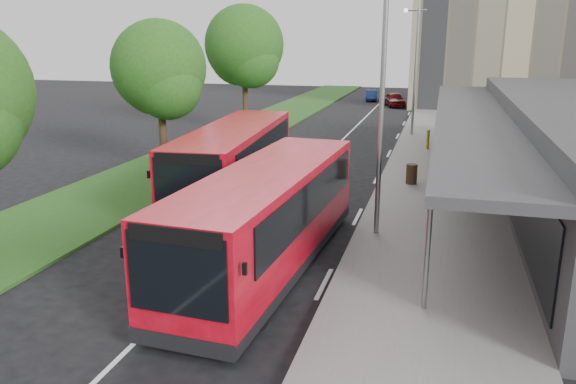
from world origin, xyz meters
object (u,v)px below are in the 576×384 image
(lamp_post_near, at_px, (379,91))
(car_far, at_px, (372,95))
(lamp_post_far, at_px, (414,63))
(litter_bin, at_px, (412,174))
(bollard, at_px, (428,140))
(tree_mid, at_px, (160,74))
(tree_far, at_px, (244,50))
(bus_main, at_px, (268,218))
(bus_second, at_px, (235,163))
(car_near, at_px, (394,99))

(lamp_post_near, height_order, car_far, lamp_post_near)
(lamp_post_far, xyz_separation_m, litter_bin, (0.81, -13.16, -4.14))
(bollard, bearing_deg, litter_bin, -92.96)
(tree_mid, bearing_deg, bollard, 33.39)
(tree_mid, distance_m, lamp_post_near, 13.17)
(tree_far, relative_size, bus_main, 0.83)
(lamp_post_near, height_order, lamp_post_far, same)
(bollard, bearing_deg, car_far, 103.84)
(bus_main, xyz_separation_m, car_far, (-2.64, 44.73, -0.93))
(bollard, bearing_deg, lamp_post_far, 104.51)
(bus_second, height_order, car_far, bus_second)
(tree_far, relative_size, car_near, 2.18)
(bollard, bearing_deg, bus_second, -120.21)
(tree_mid, height_order, bus_main, tree_mid)
(litter_bin, bearing_deg, bollard, 87.04)
(bus_main, relative_size, bollard, 9.49)
(tree_mid, height_order, car_near, tree_mid)
(tree_far, xyz_separation_m, car_far, (5.92, 22.32, -4.94))
(bus_main, height_order, bus_second, bus_second)
(bus_second, bearing_deg, bus_main, -66.73)
(car_near, distance_m, car_far, 5.21)
(lamp_post_far, height_order, bollard, lamp_post_far)
(car_far, bearing_deg, bus_main, -93.09)
(tree_mid, relative_size, bus_second, 0.68)
(tree_mid, xyz_separation_m, litter_bin, (11.94, -0.21, -4.06))
(litter_bin, height_order, car_far, car_far)
(tree_far, distance_m, litter_bin, 17.76)
(lamp_post_far, distance_m, litter_bin, 13.81)
(lamp_post_far, relative_size, car_near, 2.05)
(tree_mid, relative_size, lamp_post_far, 0.90)
(tree_far, bearing_deg, litter_bin, -45.65)
(lamp_post_far, height_order, car_near, lamp_post_far)
(lamp_post_near, bearing_deg, litter_bin, 83.26)
(lamp_post_near, xyz_separation_m, bus_main, (-2.56, -3.35, -3.25))
(tree_far, height_order, car_far, tree_far)
(bus_second, bearing_deg, tree_far, 103.30)
(lamp_post_near, bearing_deg, bus_main, -127.42)
(car_far, bearing_deg, lamp_post_far, -82.78)
(lamp_post_near, distance_m, bollard, 15.78)
(tree_far, xyz_separation_m, bollard, (12.37, -3.85, -4.79))
(lamp_post_far, bearing_deg, tree_mid, -130.68)
(lamp_post_near, bearing_deg, bus_second, 153.53)
(litter_bin, bearing_deg, lamp_post_far, 93.52)
(lamp_post_far, relative_size, bus_main, 0.78)
(lamp_post_far, xyz_separation_m, bus_second, (-5.90, -17.06, -3.21))
(car_near, bearing_deg, bollard, -97.28)
(tree_far, relative_size, lamp_post_near, 1.06)
(tree_far, bearing_deg, lamp_post_near, -59.71)
(tree_mid, xyz_separation_m, bus_second, (5.23, -4.11, -3.13))
(litter_bin, xyz_separation_m, car_far, (-6.02, 34.53, -0.04))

